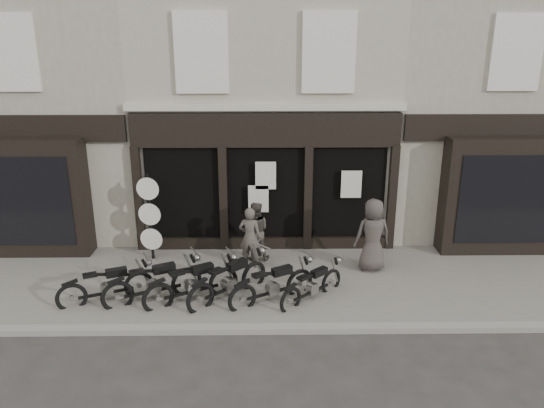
{
  "coord_description": "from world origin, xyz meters",
  "views": [
    {
      "loc": [
        -0.01,
        -10.84,
        5.96
      ],
      "look_at": [
        0.15,
        1.6,
        1.85
      ],
      "focal_mm": 35.0,
      "sensor_mm": 36.0,
      "label": 1
    }
  ],
  "objects_px": {
    "motorcycle_0": "(107,288)",
    "man_left": "(250,237)",
    "motorcycle_5": "(312,288)",
    "man_right": "(373,235)",
    "motorcycle_3": "(229,283)",
    "advert_sign_post": "(150,221)",
    "motorcycle_2": "(193,286)",
    "man_centre": "(255,231)",
    "motorcycle_1": "(154,286)",
    "motorcycle_4": "(273,288)"
  },
  "relations": [
    {
      "from": "motorcycle_0",
      "to": "man_left",
      "type": "xyz_separation_m",
      "value": [
        3.18,
        1.79,
        0.51
      ]
    },
    {
      "from": "motorcycle_0",
      "to": "motorcycle_1",
      "type": "height_order",
      "value": "motorcycle_1"
    },
    {
      "from": "motorcycle_3",
      "to": "advert_sign_post",
      "type": "distance_m",
      "value": 3.14
    },
    {
      "from": "motorcycle_3",
      "to": "man_centre",
      "type": "height_order",
      "value": "man_centre"
    },
    {
      "from": "motorcycle_4",
      "to": "motorcycle_1",
      "type": "bearing_deg",
      "value": 148.57
    },
    {
      "from": "motorcycle_5",
      "to": "advert_sign_post",
      "type": "xyz_separation_m",
      "value": [
        -4.08,
        2.24,
        0.82
      ]
    },
    {
      "from": "motorcycle_5",
      "to": "man_centre",
      "type": "bearing_deg",
      "value": 79.28
    },
    {
      "from": "motorcycle_2",
      "to": "motorcycle_5",
      "type": "xyz_separation_m",
      "value": [
        2.71,
        0.02,
        -0.06
      ]
    },
    {
      "from": "motorcycle_1",
      "to": "advert_sign_post",
      "type": "height_order",
      "value": "advert_sign_post"
    },
    {
      "from": "motorcycle_1",
      "to": "motorcycle_4",
      "type": "distance_m",
      "value": 2.69
    },
    {
      "from": "motorcycle_1",
      "to": "man_centre",
      "type": "height_order",
      "value": "man_centre"
    },
    {
      "from": "motorcycle_2",
      "to": "motorcycle_4",
      "type": "distance_m",
      "value": 1.81
    },
    {
      "from": "motorcycle_2",
      "to": "motorcycle_0",
      "type": "bearing_deg",
      "value": 151.08
    },
    {
      "from": "motorcycle_3",
      "to": "advert_sign_post",
      "type": "relative_size",
      "value": 0.76
    },
    {
      "from": "motorcycle_2",
      "to": "advert_sign_post",
      "type": "relative_size",
      "value": 0.85
    },
    {
      "from": "motorcycle_2",
      "to": "man_centre",
      "type": "bearing_deg",
      "value": 28.91
    },
    {
      "from": "motorcycle_2",
      "to": "man_left",
      "type": "relative_size",
      "value": 1.31
    },
    {
      "from": "man_left",
      "to": "man_centre",
      "type": "distance_m",
      "value": 0.45
    },
    {
      "from": "motorcycle_3",
      "to": "man_centre",
      "type": "bearing_deg",
      "value": 30.95
    },
    {
      "from": "advert_sign_post",
      "to": "motorcycle_3",
      "type": "bearing_deg",
      "value": -36.89
    },
    {
      "from": "man_left",
      "to": "motorcycle_1",
      "type": "bearing_deg",
      "value": 51.4
    },
    {
      "from": "man_left",
      "to": "motorcycle_2",
      "type": "bearing_deg",
      "value": 67.06
    },
    {
      "from": "man_left",
      "to": "man_right",
      "type": "bearing_deg",
      "value": -172.06
    },
    {
      "from": "motorcycle_3",
      "to": "man_left",
      "type": "xyz_separation_m",
      "value": [
        0.44,
        1.65,
        0.47
      ]
    },
    {
      "from": "man_centre",
      "to": "man_left",
      "type": "bearing_deg",
      "value": 72.67
    },
    {
      "from": "motorcycle_1",
      "to": "motorcycle_2",
      "type": "distance_m",
      "value": 0.88
    },
    {
      "from": "man_centre",
      "to": "motorcycle_5",
      "type": "bearing_deg",
      "value": 119.98
    },
    {
      "from": "motorcycle_4",
      "to": "man_centre",
      "type": "distance_m",
      "value": 2.34
    },
    {
      "from": "motorcycle_1",
      "to": "advert_sign_post",
      "type": "bearing_deg",
      "value": 76.81
    },
    {
      "from": "motorcycle_3",
      "to": "motorcycle_5",
      "type": "distance_m",
      "value": 1.9
    },
    {
      "from": "man_left",
      "to": "motorcycle_4",
      "type": "bearing_deg",
      "value": 119.25
    },
    {
      "from": "motorcycle_0",
      "to": "advert_sign_post",
      "type": "bearing_deg",
      "value": 52.88
    },
    {
      "from": "motorcycle_3",
      "to": "motorcycle_5",
      "type": "height_order",
      "value": "motorcycle_3"
    },
    {
      "from": "man_right",
      "to": "motorcycle_2",
      "type": "bearing_deg",
      "value": 10.15
    },
    {
      "from": "motorcycle_0",
      "to": "motorcycle_4",
      "type": "bearing_deg",
      "value": -23.68
    },
    {
      "from": "motorcycle_3",
      "to": "motorcycle_1",
      "type": "bearing_deg",
      "value": 139.12
    },
    {
      "from": "motorcycle_2",
      "to": "man_centre",
      "type": "height_order",
      "value": "man_centre"
    },
    {
      "from": "man_left",
      "to": "man_right",
      "type": "xyz_separation_m",
      "value": [
        3.09,
        -0.23,
        0.14
      ]
    },
    {
      "from": "motorcycle_2",
      "to": "advert_sign_post",
      "type": "distance_m",
      "value": 2.75
    },
    {
      "from": "man_centre",
      "to": "man_right",
      "type": "bearing_deg",
      "value": 166.05
    },
    {
      "from": "man_centre",
      "to": "man_right",
      "type": "distance_m",
      "value": 3.04
    },
    {
      "from": "motorcycle_1",
      "to": "motorcycle_2",
      "type": "height_order",
      "value": "motorcycle_1"
    },
    {
      "from": "motorcycle_5",
      "to": "man_centre",
      "type": "distance_m",
      "value": 2.62
    },
    {
      "from": "motorcycle_5",
      "to": "motorcycle_0",
      "type": "bearing_deg",
      "value": 138.23
    },
    {
      "from": "motorcycle_5",
      "to": "man_right",
      "type": "relative_size",
      "value": 0.86
    },
    {
      "from": "motorcycle_4",
      "to": "motorcycle_0",
      "type": "bearing_deg",
      "value": 149.83
    },
    {
      "from": "motorcycle_3",
      "to": "man_right",
      "type": "height_order",
      "value": "man_right"
    },
    {
      "from": "motorcycle_0",
      "to": "man_left",
      "type": "height_order",
      "value": "man_left"
    },
    {
      "from": "man_left",
      "to": "motorcycle_5",
      "type": "bearing_deg",
      "value": 141.85
    },
    {
      "from": "motorcycle_4",
      "to": "motorcycle_5",
      "type": "relative_size",
      "value": 1.24
    }
  ]
}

